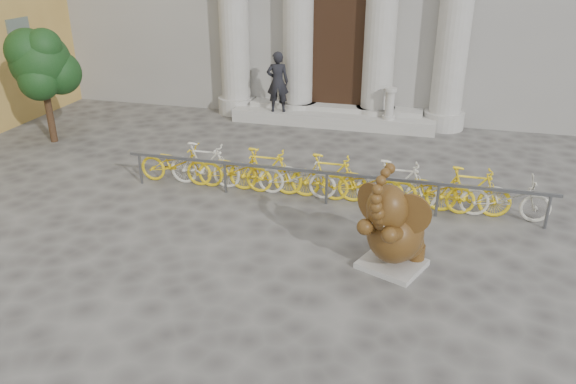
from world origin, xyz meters
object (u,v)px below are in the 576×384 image
(elephant_statue, at_px, (394,230))
(pedestrian, at_px, (278,82))
(bike_rack, at_px, (329,177))
(tree, at_px, (41,64))

(elephant_statue, distance_m, pedestrian, 8.50)
(bike_rack, xyz_separation_m, pedestrian, (-2.54, 5.01, 0.75))
(bike_rack, relative_size, pedestrian, 5.02)
(bike_rack, height_order, pedestrian, pedestrian)
(elephant_statue, distance_m, bike_rack, 2.88)
(elephant_statue, relative_size, bike_rack, 0.22)
(elephant_statue, bearing_deg, pedestrian, 141.38)
(elephant_statue, bearing_deg, bike_rack, 145.12)
(elephant_statue, height_order, pedestrian, pedestrian)
(elephant_statue, distance_m, tree, 10.49)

